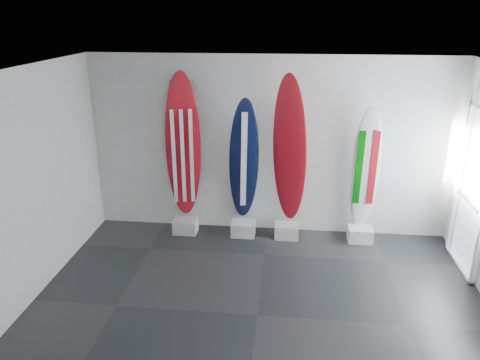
# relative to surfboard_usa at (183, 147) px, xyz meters

# --- Properties ---
(floor) EXTENTS (6.00, 6.00, 0.00)m
(floor) POSITION_rel_surfboard_usa_xyz_m (1.41, -2.28, -1.51)
(floor) COLOR black
(floor) RESTS_ON ground
(ceiling) EXTENTS (6.00, 6.00, 0.00)m
(ceiling) POSITION_rel_surfboard_usa_xyz_m (1.41, -2.28, 1.49)
(ceiling) COLOR white
(ceiling) RESTS_ON wall_back
(wall_back) EXTENTS (6.00, 0.00, 6.00)m
(wall_back) POSITION_rel_surfboard_usa_xyz_m (1.41, 0.22, -0.01)
(wall_back) COLOR silver
(wall_back) RESTS_ON ground
(wall_left) EXTENTS (0.00, 5.00, 5.00)m
(wall_left) POSITION_rel_surfboard_usa_xyz_m (-1.59, -2.28, -0.01)
(wall_left) COLOR silver
(wall_left) RESTS_ON ground
(display_block_usa) EXTENTS (0.40, 0.30, 0.24)m
(display_block_usa) POSITION_rel_surfboard_usa_xyz_m (0.00, -0.10, -1.39)
(display_block_usa) COLOR silver
(display_block_usa) RESTS_ON floor
(surfboard_usa) EXTENTS (0.66, 0.53, 2.55)m
(surfboard_usa) POSITION_rel_surfboard_usa_xyz_m (0.00, 0.00, 0.00)
(surfboard_usa) COLOR maroon
(surfboard_usa) RESTS_ON display_block_usa
(display_block_navy) EXTENTS (0.40, 0.30, 0.24)m
(display_block_navy) POSITION_rel_surfboard_usa_xyz_m (1.01, -0.10, -1.39)
(display_block_navy) COLOR silver
(display_block_navy) RESTS_ON floor
(surfboard_navy) EXTENTS (0.56, 0.50, 2.16)m
(surfboard_navy) POSITION_rel_surfboard_usa_xyz_m (1.01, 0.00, -0.20)
(surfboard_navy) COLOR black
(surfboard_navy) RESTS_ON display_block_navy
(display_block_swiss) EXTENTS (0.40, 0.30, 0.24)m
(display_block_swiss) POSITION_rel_surfboard_usa_xyz_m (1.75, -0.10, -1.39)
(display_block_swiss) COLOR silver
(display_block_swiss) RESTS_ON floor
(surfboard_swiss) EXTENTS (0.67, 0.54, 2.53)m
(surfboard_swiss) POSITION_rel_surfboard_usa_xyz_m (1.75, 0.00, -0.01)
(surfboard_swiss) COLOR maroon
(surfboard_swiss) RESTS_ON display_block_swiss
(display_block_italy) EXTENTS (0.40, 0.30, 0.24)m
(display_block_italy) POSITION_rel_surfboard_usa_xyz_m (2.97, -0.10, -1.39)
(display_block_italy) COLOR silver
(display_block_italy) RESTS_ON floor
(surfboard_italy) EXTENTS (0.47, 0.21, 2.05)m
(surfboard_italy) POSITION_rel_surfboard_usa_xyz_m (2.97, 0.00, -0.25)
(surfboard_italy) COLOR silver
(surfboard_italy) RESTS_ON display_block_italy
(wall_outlet) EXTENTS (0.09, 0.02, 0.13)m
(wall_outlet) POSITION_rel_surfboard_usa_xyz_m (-1.04, 0.20, -1.16)
(wall_outlet) COLOR silver
(wall_outlet) RESTS_ON wall_back
(glass_door) EXTENTS (0.12, 1.16, 2.85)m
(glass_door) POSITION_rel_surfboard_usa_xyz_m (4.38, -0.73, -0.09)
(glass_door) COLOR white
(glass_door) RESTS_ON floor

